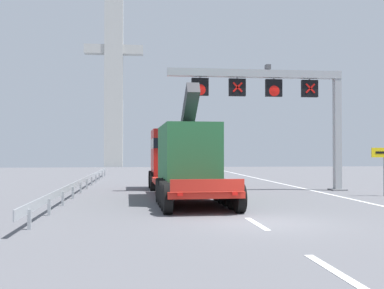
# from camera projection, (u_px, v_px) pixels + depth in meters

# --- Properties ---
(ground) EXTENTS (112.00, 112.00, 0.00)m
(ground) POSITION_uv_depth(u_px,v_px,m) (263.00, 223.00, 14.94)
(ground) COLOR #5B5B60
(lane_markings) EXTENTS (0.20, 72.37, 0.01)m
(lane_markings) POSITION_uv_depth(u_px,v_px,m) (179.00, 176.00, 43.61)
(lane_markings) COLOR silver
(lane_markings) RESTS_ON ground
(edge_line_right) EXTENTS (0.20, 63.00, 0.01)m
(edge_line_right) POSITION_uv_depth(u_px,v_px,m) (312.00, 190.00, 27.57)
(edge_line_right) COLOR silver
(edge_line_right) RESTS_ON ground
(overhead_lane_gantry) EXTENTS (10.61, 0.90, 7.41)m
(overhead_lane_gantry) POSITION_uv_depth(u_px,v_px,m) (279.00, 94.00, 27.36)
(overhead_lane_gantry) COLOR #9EA0A5
(overhead_lane_gantry) RESTS_ON ground
(heavy_haul_truck_red) EXTENTS (3.32, 14.12, 5.30)m
(heavy_haul_truck_red) POSITION_uv_depth(u_px,v_px,m) (181.00, 158.00, 24.53)
(heavy_haul_truck_red) COLOR red
(heavy_haul_truck_red) RESTS_ON ground
(guardrail_left) EXTENTS (0.13, 33.27, 0.76)m
(guardrail_left) POSITION_uv_depth(u_px,v_px,m) (86.00, 180.00, 28.67)
(guardrail_left) COLOR #999EA3
(guardrail_left) RESTS_ON ground
(bridge_pylon_distant) EXTENTS (9.00, 2.00, 29.20)m
(bridge_pylon_distant) POSITION_uv_depth(u_px,v_px,m) (114.00, 70.00, 71.87)
(bridge_pylon_distant) COLOR #B7B7B2
(bridge_pylon_distant) RESTS_ON ground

